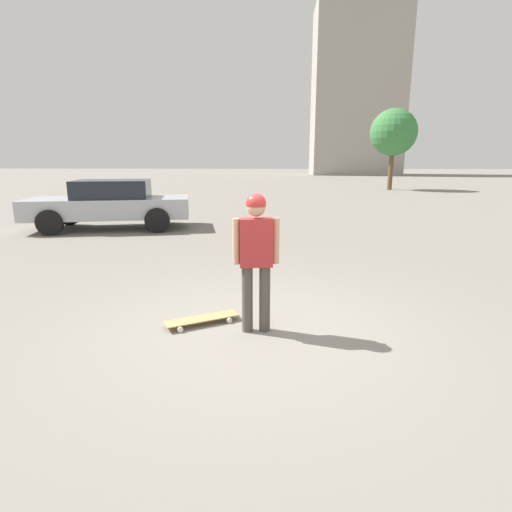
# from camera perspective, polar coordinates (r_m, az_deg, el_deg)

# --- Properties ---
(ground_plane) EXTENTS (220.00, 220.00, 0.00)m
(ground_plane) POSITION_cam_1_polar(r_m,az_deg,el_deg) (4.97, 0.00, -10.58)
(ground_plane) COLOR gray
(person) EXTENTS (0.54, 0.25, 1.67)m
(person) POSITION_cam_1_polar(r_m,az_deg,el_deg) (4.66, 0.00, 0.86)
(person) COLOR #4C4742
(person) RESTS_ON ground_plane
(skateboard) EXTENTS (0.94, 0.66, 0.08)m
(skateboard) POSITION_cam_1_polar(r_m,az_deg,el_deg) (5.18, -7.72, -8.90)
(skateboard) COLOR tan
(skateboard) RESTS_ON ground_plane
(car_parked_near) EXTENTS (5.02, 2.87, 1.47)m
(car_parked_near) POSITION_cam_1_polar(r_m,az_deg,el_deg) (13.02, -20.03, 7.09)
(car_parked_near) COLOR #ADB2B7
(car_parked_near) RESTS_ON ground_plane
(building_block_distant) EXTENTS (13.02, 10.15, 24.61)m
(building_block_distant) POSITION_cam_1_polar(r_m,az_deg,el_deg) (67.25, 14.16, 21.78)
(building_block_distant) COLOR #9E998E
(building_block_distant) RESTS_ON ground_plane
(tree_distant) EXTENTS (3.27, 3.27, 5.67)m
(tree_distant) POSITION_cam_1_polar(r_m,az_deg,el_deg) (31.19, 19.05, 16.32)
(tree_distant) COLOR brown
(tree_distant) RESTS_ON ground_plane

